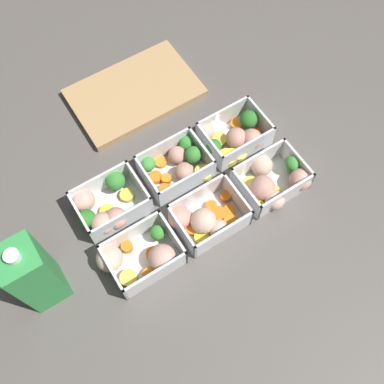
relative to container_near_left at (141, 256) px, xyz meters
The scene contains 9 objects.
ground_plane 0.17m from the container_near_left, 22.24° to the left, with size 4.00×4.00×0.00m, color #56514C.
container_near_left is the anchor object (origin of this frame).
container_near_center 0.14m from the container_near_left, ahead, with size 0.15×0.12×0.06m.
container_near_right 0.30m from the container_near_left, ahead, with size 0.14×0.13×0.06m.
container_far_left 0.12m from the container_near_left, 93.38° to the left, with size 0.14×0.13×0.06m.
container_far_center 0.21m from the container_near_left, 38.77° to the left, with size 0.14×0.11×0.06m.
container_far_right 0.32m from the container_near_left, 22.38° to the left, with size 0.14×0.12×0.06m.
juice_carton 0.19m from the container_near_left, 165.16° to the left, with size 0.07×0.07×0.20m.
cutting_board 0.39m from the container_near_left, 62.55° to the left, with size 0.28×0.18×0.02m.
Camera 1 is at (-0.21, -0.33, 0.83)m, focal length 42.00 mm.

